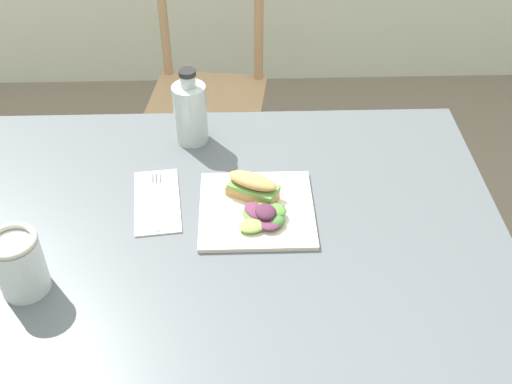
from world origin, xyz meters
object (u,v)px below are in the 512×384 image
(chair_wooden_far, at_px, (208,95))
(plate_lunch, at_px, (257,210))
(dining_table, at_px, (208,264))
(fork_on_napkin, at_px, (157,196))
(sandwich_half_front, at_px, (253,186))
(bottle_cold_brew, at_px, (191,115))
(mason_jar_iced_tea, at_px, (20,266))

(chair_wooden_far, distance_m, plate_lunch, 1.00)
(dining_table, relative_size, chair_wooden_far, 1.45)
(fork_on_napkin, bearing_deg, chair_wooden_far, 85.43)
(dining_table, bearing_deg, sandwich_half_front, 33.75)
(fork_on_napkin, distance_m, bottle_cold_brew, 0.24)
(sandwich_half_front, bearing_deg, fork_on_napkin, 176.53)
(dining_table, height_order, plate_lunch, plate_lunch)
(chair_wooden_far, relative_size, bottle_cold_brew, 4.58)
(plate_lunch, distance_m, mason_jar_iced_tea, 0.48)
(mason_jar_iced_tea, bearing_deg, plate_lunch, 24.39)
(chair_wooden_far, distance_m, fork_on_napkin, 0.95)
(plate_lunch, height_order, mason_jar_iced_tea, mason_jar_iced_tea)
(dining_table, height_order, mason_jar_iced_tea, mason_jar_iced_tea)
(sandwich_half_front, relative_size, bottle_cold_brew, 0.64)
(dining_table, bearing_deg, mason_jar_iced_tea, -152.96)
(chair_wooden_far, height_order, mason_jar_iced_tea, chair_wooden_far)
(dining_table, height_order, sandwich_half_front, sandwich_half_front)
(plate_lunch, bearing_deg, fork_on_napkin, 167.01)
(mason_jar_iced_tea, bearing_deg, sandwich_half_front, 28.72)
(dining_table, relative_size, sandwich_half_front, 10.39)
(dining_table, height_order, bottle_cold_brew, bottle_cold_brew)
(fork_on_napkin, relative_size, bottle_cold_brew, 0.98)
(chair_wooden_far, relative_size, mason_jar_iced_tea, 6.82)
(mason_jar_iced_tea, bearing_deg, dining_table, 27.04)
(bottle_cold_brew, bearing_deg, plate_lunch, -60.96)
(plate_lunch, relative_size, bottle_cold_brew, 1.27)
(fork_on_napkin, bearing_deg, plate_lunch, -12.99)
(fork_on_napkin, bearing_deg, sandwich_half_front, -3.47)
(sandwich_half_front, bearing_deg, plate_lunch, -78.77)
(bottle_cold_brew, height_order, mason_jar_iced_tea, bottle_cold_brew)
(mason_jar_iced_tea, bearing_deg, fork_on_napkin, 48.38)
(dining_table, bearing_deg, chair_wooden_far, 92.07)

